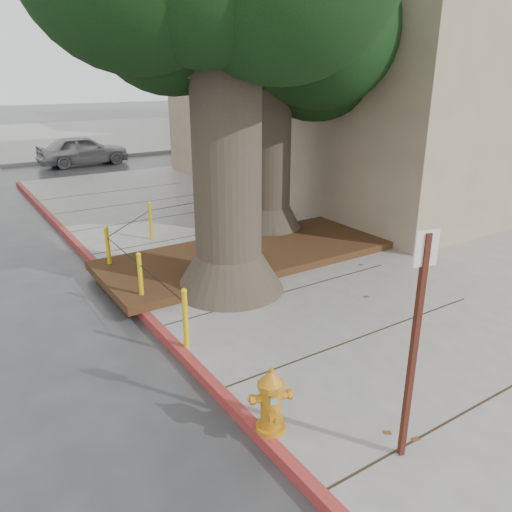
{
  "coord_description": "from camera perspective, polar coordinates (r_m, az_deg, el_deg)",
  "views": [
    {
      "loc": [
        -4.57,
        -4.78,
        3.96
      ],
      "look_at": [
        -0.33,
        1.74,
        1.1
      ],
      "focal_mm": 35.0,
      "sensor_mm": 36.0,
      "label": 1
    }
  ],
  "objects": [
    {
      "name": "fire_hydrant",
      "position": [
        5.76,
        1.73,
        -16.21
      ],
      "size": [
        0.43,
        0.43,
        0.81
      ],
      "rotation": [
        0.0,
        0.0,
        -0.34
      ],
      "color": "orange",
      "rests_on": "sidewalk_main"
    },
    {
      "name": "signpost",
      "position": [
        5.12,
        17.73,
        -8.8
      ],
      "size": [
        0.24,
        0.08,
        2.49
      ],
      "rotation": [
        0.0,
        0.0,
        -0.25
      ],
      "color": "#471911",
      "rests_on": "sidewalk_main"
    },
    {
      "name": "car_red",
      "position": [
        25.25,
        -4.36,
        12.61
      ],
      "size": [
        4.08,
        1.56,
        1.33
      ],
      "primitive_type": "imported",
      "rotation": [
        0.0,
        0.0,
        1.53
      ],
      "color": "maroon",
      "rests_on": "ground"
    },
    {
      "name": "tree_far",
      "position": [
        12.46,
        2.71,
        25.03
      ],
      "size": [
        4.5,
        3.8,
        7.17
      ],
      "color": "#4C3F33",
      "rests_on": "sidewalk_main"
    },
    {
      "name": "sidewalk_far",
      "position": [
        36.56,
        -16.47,
        13.27
      ],
      "size": [
        16.0,
        20.0,
        0.15
      ],
      "primitive_type": "cube",
      "color": "slate",
      "rests_on": "ground"
    },
    {
      "name": "building_side_grey",
      "position": [
        45.42,
        3.06,
        22.71
      ],
      "size": [
        12.0,
        14.0,
        12.0
      ],
      "primitive_type": "cube",
      "color": "slate",
      "rests_on": "ground"
    },
    {
      "name": "planter_bed",
      "position": [
        10.92,
        -0.77,
        0.19
      ],
      "size": [
        6.4,
        2.6,
        0.16
      ],
      "primitive_type": "cube",
      "color": "black",
      "rests_on": "sidewalk_main"
    },
    {
      "name": "bollard_ring",
      "position": [
        10.41,
        -10.45,
        1.38
      ],
      "size": [
        3.79,
        5.39,
        0.95
      ],
      "color": "gold",
      "rests_on": "sidewalk_main"
    },
    {
      "name": "sidewalk_main",
      "position": [
        13.41,
        21.41,
        1.9
      ],
      "size": [
        16.0,
        26.0,
        0.15
      ],
      "primitive_type": "cube",
      "color": "slate",
      "rests_on": "ground"
    },
    {
      "name": "building_side_white",
      "position": [
        37.03,
        0.79,
        20.99
      ],
      "size": [
        10.0,
        10.0,
        9.0
      ],
      "primitive_type": "cube",
      "color": "silver",
      "rests_on": "ground"
    },
    {
      "name": "ground",
      "position": [
        7.71,
        9.3,
        -11.03
      ],
      "size": [
        140.0,
        140.0,
        0.0
      ],
      "primitive_type": "plane",
      "color": "#28282B",
      "rests_on": "ground"
    },
    {
      "name": "building_corner",
      "position": [
        19.74,
        15.84,
        22.49
      ],
      "size": [
        12.0,
        13.0,
        10.0
      ],
      "primitive_type": "cube",
      "color": "gray",
      "rests_on": "ground"
    },
    {
      "name": "curb_red",
      "position": [
        8.64,
        -12.23,
        -7.03
      ],
      "size": [
        0.14,
        26.0,
        0.16
      ],
      "primitive_type": "cube",
      "color": "maroon",
      "rests_on": "ground"
    },
    {
      "name": "car_silver",
      "position": [
        24.49,
        -19.17,
        11.37
      ],
      "size": [
        4.01,
        1.7,
        1.35
      ],
      "primitive_type": "imported",
      "rotation": [
        0.0,
        0.0,
        1.6
      ],
      "color": "#9A999E",
      "rests_on": "ground"
    }
  ]
}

